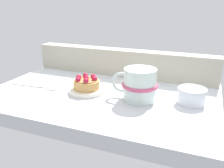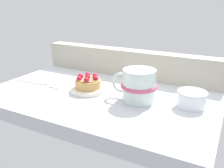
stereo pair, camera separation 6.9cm
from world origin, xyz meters
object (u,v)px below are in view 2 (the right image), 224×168
at_px(dessert_plate, 88,89).
at_px(coffee_mug, 138,85).
at_px(raspberry_tart, 88,82).
at_px(sugar_bowl, 192,98).
at_px(dessert_fork, 39,83).

height_order(dessert_plate, coffee_mug, coffee_mug).
bearing_deg(dessert_plate, coffee_mug, 0.94).
bearing_deg(raspberry_tart, sugar_bowl, 6.00).
bearing_deg(coffee_mug, sugar_bowl, 11.77).
bearing_deg(dessert_fork, raspberry_tart, 6.75).
bearing_deg(raspberry_tart, dessert_plate, 5.90).
height_order(dessert_plate, raspberry_tart, raspberry_tart).
height_order(raspberry_tart, sugar_bowl, raspberry_tart).
bearing_deg(sugar_bowl, raspberry_tart, -174.00).
relative_size(raspberry_tart, sugar_bowl, 0.99).
xyz_separation_m(raspberry_tart, dessert_fork, (-0.18, -0.02, -0.03)).
bearing_deg(sugar_bowl, coffee_mug, -168.23).
bearing_deg(sugar_bowl, dessert_plate, -174.00).
relative_size(dessert_plate, coffee_mug, 0.80).
distance_m(dessert_plate, raspberry_tart, 0.02).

